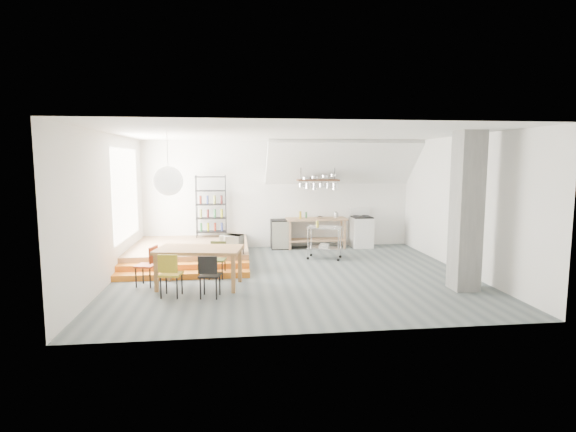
{
  "coord_description": "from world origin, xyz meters",
  "views": [
    {
      "loc": [
        -1.31,
        -9.95,
        2.6
      ],
      "look_at": [
        -0.03,
        0.8,
        1.27
      ],
      "focal_mm": 28.0,
      "sensor_mm": 36.0,
      "label": 1
    }
  ],
  "objects": [
    {
      "name": "mini_fridge",
      "position": [
        0.0,
        3.2,
        0.44
      ],
      "size": [
        0.51,
        0.51,
        0.87
      ],
      "primitive_type": "cube",
      "color": "black",
      "rests_on": "ground"
    },
    {
      "name": "pot_rack",
      "position": [
        1.13,
        2.92,
        1.98
      ],
      "size": [
        1.2,
        0.5,
        1.43
      ],
      "color": "#42271A",
      "rests_on": "ceiling"
    },
    {
      "name": "kitchen_counter",
      "position": [
        1.1,
        3.15,
        0.63
      ],
      "size": [
        1.8,
        0.6,
        0.91
      ],
      "color": "#94704A",
      "rests_on": "ground"
    },
    {
      "name": "rolling_cart",
      "position": [
        1.05,
        1.65,
        0.56
      ],
      "size": [
        0.99,
        0.76,
        0.87
      ],
      "rotation": [
        0.0,
        0.0,
        -0.37
      ],
      "color": "silver",
      "rests_on": "ground"
    },
    {
      "name": "wall_back",
      "position": [
        0.0,
        3.5,
        1.6
      ],
      "size": [
        8.0,
        0.04,
        3.2
      ],
      "primitive_type": "cube",
      "color": "silver",
      "rests_on": "ground"
    },
    {
      "name": "chair_olive",
      "position": [
        -1.72,
        0.02,
        0.48
      ],
      "size": [
        0.43,
        0.43,
        0.81
      ],
      "rotation": [
        0.0,
        0.0,
        -0.19
      ],
      "color": "#56622E",
      "rests_on": "ground"
    },
    {
      "name": "microwave_shelf",
      "position": [
        -1.4,
        0.75,
        0.55
      ],
      "size": [
        0.6,
        0.4,
        0.16
      ],
      "color": "#94704A",
      "rests_on": "platform"
    },
    {
      "name": "ceiling",
      "position": [
        0.0,
        0.0,
        3.2
      ],
      "size": [
        8.0,
        7.0,
        0.02
      ],
      "primitive_type": "cube",
      "color": "white",
      "rests_on": "wall_back"
    },
    {
      "name": "paper_lantern",
      "position": [
        -2.65,
        -0.59,
        2.2
      ],
      "size": [
        0.6,
        0.6,
        0.6
      ],
      "primitive_type": "sphere",
      "color": "white",
      "rests_on": "ceiling"
    },
    {
      "name": "slope_ceiling",
      "position": [
        1.8,
        2.9,
        2.55
      ],
      "size": [
        4.4,
        1.44,
        1.32
      ],
      "primitive_type": "cube",
      "rotation": [
        -0.73,
        0.0,
        0.0
      ],
      "color": "white",
      "rests_on": "wall_back"
    },
    {
      "name": "platform",
      "position": [
        -2.5,
        2.0,
        0.2
      ],
      "size": [
        3.0,
        3.0,
        0.4
      ],
      "primitive_type": "cube",
      "color": "#94704A",
      "rests_on": "ground"
    },
    {
      "name": "dining_table",
      "position": [
        -2.06,
        -0.7,
        0.73
      ],
      "size": [
        1.86,
        1.25,
        0.82
      ],
      "rotation": [
        0.0,
        0.0,
        -0.17
      ],
      "color": "olive",
      "rests_on": "ground"
    },
    {
      "name": "chair_black",
      "position": [
        -1.82,
        -1.52,
        0.5
      ],
      "size": [
        0.44,
        0.44,
        0.84
      ],
      "rotation": [
        0.0,
        0.0,
        2.97
      ],
      "color": "black",
      "rests_on": "ground"
    },
    {
      "name": "stove",
      "position": [
        2.5,
        3.16,
        0.48
      ],
      "size": [
        0.6,
        0.6,
        1.18
      ],
      "color": "white",
      "rests_on": "ground"
    },
    {
      "name": "window_pane",
      "position": [
        -3.98,
        1.5,
        1.8
      ],
      "size": [
        0.02,
        2.5,
        2.2
      ],
      "primitive_type": "cube",
      "color": "white",
      "rests_on": "wall_left"
    },
    {
      "name": "floor",
      "position": [
        0.0,
        0.0,
        0.0
      ],
      "size": [
        8.0,
        8.0,
        0.0
      ],
      "primitive_type": "plane",
      "color": "#4D5659",
      "rests_on": "ground"
    },
    {
      "name": "step_upper",
      "position": [
        -2.5,
        0.4,
        0.13
      ],
      "size": [
        3.0,
        0.35,
        0.27
      ],
      "primitive_type": "cube",
      "color": "orange",
      "rests_on": "ground"
    },
    {
      "name": "wall_right",
      "position": [
        4.0,
        0.0,
        1.6
      ],
      "size": [
        0.04,
        7.0,
        3.2
      ],
      "primitive_type": "cube",
      "color": "silver",
      "rests_on": "ground"
    },
    {
      "name": "bowl",
      "position": [
        1.2,
        3.1,
        0.94
      ],
      "size": [
        0.26,
        0.26,
        0.06
      ],
      "primitive_type": "imported",
      "rotation": [
        0.0,
        0.0,
        -0.14
      ],
      "color": "silver",
      "rests_on": "kitchen_counter"
    },
    {
      "name": "wall_left",
      "position": [
        -4.0,
        0.0,
        1.6
      ],
      "size": [
        0.04,
        7.0,
        3.2
      ],
      "primitive_type": "cube",
      "color": "silver",
      "rests_on": "ground"
    },
    {
      "name": "microwave",
      "position": [
        -1.4,
        0.75,
        0.71
      ],
      "size": [
        0.61,
        0.53,
        0.28
      ],
      "primitive_type": "imported",
      "rotation": [
        0.0,
        0.0,
        -0.42
      ],
      "color": "beige",
      "rests_on": "microwave_shelf"
    },
    {
      "name": "chair_red",
      "position": [
        -3.11,
        -0.52,
        0.51
      ],
      "size": [
        0.48,
        0.48,
        0.85
      ],
      "rotation": [
        0.0,
        0.0,
        -1.84
      ],
      "color": "#C4411C",
      "rests_on": "ground"
    },
    {
      "name": "concrete_column",
      "position": [
        3.3,
        -1.5,
        1.6
      ],
      "size": [
        0.5,
        0.5,
        3.2
      ],
      "primitive_type": "cube",
      "color": "slate",
      "rests_on": "ground"
    },
    {
      "name": "wire_shelving",
      "position": [
        -2.0,
        3.2,
        1.33
      ],
      "size": [
        0.88,
        0.38,
        1.8
      ],
      "color": "black",
      "rests_on": "platform"
    },
    {
      "name": "step_lower",
      "position": [
        -2.5,
        0.05,
        0.07
      ],
      "size": [
        3.0,
        0.35,
        0.13
      ],
      "primitive_type": "cube",
      "color": "orange",
      "rests_on": "ground"
    },
    {
      "name": "chair_mustard",
      "position": [
        -2.56,
        -1.39,
        0.51
      ],
      "size": [
        0.46,
        0.46,
        0.86
      ],
      "rotation": [
        0.0,
        0.0,
        2.96
      ],
      "color": "#B2961E",
      "rests_on": "ground"
    }
  ]
}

